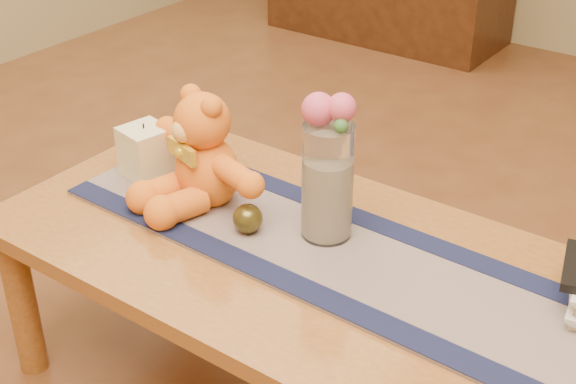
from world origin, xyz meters
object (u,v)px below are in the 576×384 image
Objects in this scene: teddy_bear at (206,149)px; bronze_ball at (248,219)px; book_bottom at (569,295)px; tv_remote at (576,266)px; glass_vase at (328,182)px; pillar_candle at (146,152)px.

teddy_bear is 0.20m from bronze_ball.
book_bottom is at bearing 25.24° from teddy_bear.
glass_vase is at bearing 174.77° from tv_remote.
pillar_candle is 1.02m from book_bottom.
glass_vase is 3.93× the size of bronze_ball.
bronze_ball is 0.68m from book_bottom.
book_bottom is (0.65, 0.18, -0.03)m from bronze_ball.
teddy_bear is 1.70× the size of book_bottom.
tv_remote is at bearing 24.55° from teddy_bear.
glass_vase is 0.52m from tv_remote.
tv_remote is (0.82, 0.11, -0.05)m from teddy_bear.
tv_remote is at bearing -93.00° from book_bottom.
pillar_candle is at bearing -163.17° from teddy_bear.
bronze_ball is (0.36, -0.06, -0.03)m from pillar_candle.
teddy_bear is 2.37× the size of tv_remote.
book_bottom is (1.01, 0.13, -0.06)m from pillar_candle.
glass_vase is 0.53m from book_bottom.
teddy_bear is at bearing 160.01° from bronze_ball.
teddy_bear is 5.73× the size of bronze_ball.
tv_remote is at bearing 15.02° from bronze_ball.
teddy_bear reaches higher than bronze_ball.
teddy_bear is at bearing 171.28° from book_bottom.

